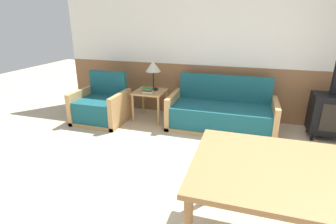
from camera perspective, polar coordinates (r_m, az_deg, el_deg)
ground_plane at (r=2.76m, az=15.84°, el=-20.78°), size 16.00×16.00×0.00m
wall_back at (r=4.77m, az=18.66°, el=13.82°), size 7.20×0.06×2.70m
couch at (r=4.45m, az=11.47°, el=-0.44°), size 1.73×0.80×0.84m
armchair at (r=4.82m, az=-14.33°, el=0.97°), size 0.86×0.75×0.85m
side_table at (r=4.74m, az=-3.93°, el=3.58°), size 0.54×0.54×0.53m
table_lamp at (r=4.70m, az=-3.25°, el=9.69°), size 0.27×0.27×0.52m
book_stack at (r=4.62m, az=-4.47°, el=4.76°), size 0.21×0.19×0.08m
wood_stove at (r=4.61m, az=32.13°, el=1.77°), size 0.55×0.42×2.51m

